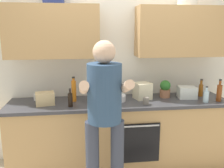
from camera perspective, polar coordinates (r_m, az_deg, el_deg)
ground_plane at (r=3.51m, az=1.74°, el=-18.24°), size 12.00×12.00×0.00m
back_wall_unit at (r=3.30m, az=1.12°, el=7.30°), size 4.00×0.38×2.50m
counter at (r=3.30m, az=1.81°, el=-11.49°), size 2.84×0.67×0.90m
person_standing at (r=2.44m, az=-1.74°, el=-6.27°), size 0.49×0.45×1.70m
bottle_water at (r=3.29m, az=21.19°, el=-2.69°), size 0.07×0.07×0.21m
bottle_vinegar at (r=3.40m, az=23.85°, el=-1.79°), size 0.06×0.06×0.29m
bottle_juice at (r=3.13m, az=-8.94°, el=-1.50°), size 0.06×0.06×0.32m
bottle_syrup at (r=3.57m, az=20.11°, el=-1.18°), size 0.06×0.06×0.24m
bottle_soy at (r=2.93m, az=-9.76°, el=-3.62°), size 0.06×0.06×0.22m
cup_stoneware at (r=3.02m, az=7.95°, el=-3.96°), size 0.07×0.07×0.09m
cup_coffee at (r=3.32m, az=-17.16°, el=-2.92°), size 0.09×0.09×0.09m
mixing_bowl at (r=3.14m, az=0.92°, el=-3.29°), size 0.25×0.25×0.08m
knife_block at (r=3.07m, az=-4.42°, el=-2.33°), size 0.10×0.14×0.27m
potted_herb at (r=3.37m, az=12.35°, el=-1.09°), size 0.14×0.14×0.23m
grocery_bag_bread at (r=3.07m, az=-15.45°, el=-3.32°), size 0.25×0.19×0.16m
grocery_bag_rice at (r=3.25m, az=7.18°, el=-1.59°), size 0.24×0.23×0.22m
grocery_bag_produce at (r=3.42m, az=17.17°, el=-1.87°), size 0.25×0.22×0.16m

